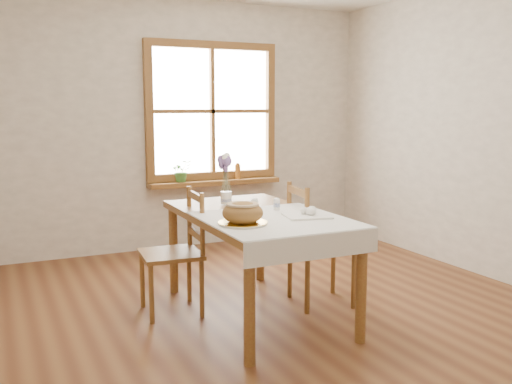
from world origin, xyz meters
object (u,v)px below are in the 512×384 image
dining_table (256,225)px  chair_right (321,244)px  bread_plate (243,223)px  flower_vase (226,199)px  chair_left (171,252)px

dining_table → chair_right: size_ratio=1.72×
bread_plate → flower_vase: flower_vase is taller
chair_left → chair_right: bearing=78.9°
chair_left → bread_plate: (0.27, -0.68, 0.32)m
chair_left → bread_plate: bearing=26.1°
dining_table → chair_left: 0.66m
bread_plate → chair_right: bearing=24.8°
chair_left → flower_vase: size_ratio=9.48×
bread_plate → chair_left: bearing=112.0°
chair_left → chair_right: chair_right is taller
chair_left → dining_table: bearing=65.0°
chair_right → dining_table: bearing=99.2°
chair_left → chair_right: size_ratio=0.97×
chair_right → bread_plate: chair_right is taller
chair_right → bread_plate: size_ratio=3.06×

